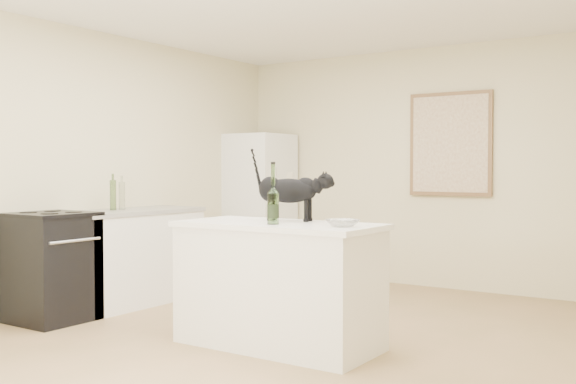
{
  "coord_description": "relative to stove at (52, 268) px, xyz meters",
  "views": [
    {
      "loc": [
        2.85,
        -4.18,
        1.29
      ],
      "look_at": [
        0.15,
        -0.15,
        1.12
      ],
      "focal_mm": 42.02,
      "sensor_mm": 36.0,
      "label": 1
    }
  ],
  "objects": [
    {
      "name": "floor",
      "position": [
        1.95,
        0.6,
        -0.45
      ],
      "size": [
        5.5,
        5.5,
        0.0
      ],
      "primitive_type": "plane",
      "color": "#A37D57",
      "rests_on": "ground"
    },
    {
      "name": "wall_back",
      "position": [
        1.95,
        3.35,
        0.85
      ],
      "size": [
        4.5,
        0.0,
        4.5
      ],
      "primitive_type": "plane",
      "rotation": [
        1.57,
        0.0,
        0.0
      ],
      "color": "beige",
      "rests_on": "ground"
    },
    {
      "name": "wall_left",
      "position": [
        -0.3,
        0.6,
        0.85
      ],
      "size": [
        0.0,
        5.5,
        5.5
      ],
      "primitive_type": "plane",
      "rotation": [
        1.57,
        0.0,
        1.57
      ],
      "color": "beige",
      "rests_on": "ground"
    },
    {
      "name": "island_base",
      "position": [
        2.05,
        0.4,
        -0.02
      ],
      "size": [
        1.44,
        0.67,
        0.86
      ],
      "primitive_type": "cube",
      "color": "white",
      "rests_on": "floor"
    },
    {
      "name": "island_top",
      "position": [
        2.05,
        0.4,
        0.43
      ],
      "size": [
        1.5,
        0.7,
        0.04
      ],
      "primitive_type": "cube",
      "color": "white",
      "rests_on": "island_base"
    },
    {
      "name": "left_cabinets",
      "position": [
        0.0,
        0.9,
        -0.02
      ],
      "size": [
        0.6,
        1.4,
        0.86
      ],
      "primitive_type": "cube",
      "color": "white",
      "rests_on": "floor"
    },
    {
      "name": "left_countertop",
      "position": [
        0.0,
        0.9,
        0.43
      ],
      "size": [
        0.62,
        1.44,
        0.04
      ],
      "primitive_type": "cube",
      "color": "gray",
      "rests_on": "left_cabinets"
    },
    {
      "name": "stove",
      "position": [
        0.0,
        0.0,
        0.0
      ],
      "size": [
        0.6,
        0.6,
        0.9
      ],
      "primitive_type": "cube",
      "color": "black",
      "rests_on": "floor"
    },
    {
      "name": "fridge",
      "position": [
        0.0,
        2.95,
        0.4
      ],
      "size": [
        0.68,
        0.68,
        1.7
      ],
      "primitive_type": "cube",
      "color": "white",
      "rests_on": "floor"
    },
    {
      "name": "artwork_frame",
      "position": [
        2.25,
        3.32,
        1.1
      ],
      "size": [
        0.9,
        0.03,
        1.1
      ],
      "primitive_type": "cube",
      "color": "brown",
      "rests_on": "wall_back"
    },
    {
      "name": "artwork_canvas",
      "position": [
        2.25,
        3.3,
        1.1
      ],
      "size": [
        0.82,
        0.0,
        1.02
      ],
      "primitive_type": "cube",
      "color": "beige",
      "rests_on": "wall_back"
    },
    {
      "name": "black_cat",
      "position": [
        2.03,
        0.56,
        0.65
      ],
      "size": [
        0.6,
        0.3,
        0.4
      ],
      "primitive_type": null,
      "rotation": [
        0.0,
        0.0,
        0.23
      ],
      "color": "black",
      "rests_on": "island_top"
    },
    {
      "name": "wine_bottle",
      "position": [
        2.1,
        0.26,
        0.64
      ],
      "size": [
        0.1,
        0.1,
        0.38
      ],
      "primitive_type": "cylinder",
      "rotation": [
        0.0,
        0.0,
        0.27
      ],
      "color": "#325C25",
      "rests_on": "island_top"
    },
    {
      "name": "glass_bowl",
      "position": [
        2.61,
        0.34,
        0.48
      ],
      "size": [
        0.27,
        0.27,
        0.05
      ],
      "primitive_type": "imported",
      "rotation": [
        0.0,
        0.0,
        -0.39
      ],
      "color": "silver",
      "rests_on": "island_top"
    },
    {
      "name": "fridge_paper",
      "position": [
        0.34,
        3.08,
        0.71
      ],
      "size": [
        0.04,
        0.13,
        0.17
      ],
      "primitive_type": "cube",
      "rotation": [
        0.0,
        0.0,
        -0.24
      ],
      "color": "white",
      "rests_on": "fridge"
    },
    {
      "name": "counter_bottle_cluster",
      "position": [
        -0.04,
        0.76,
        0.59
      ],
      "size": [
        0.09,
        0.14,
        0.28
      ],
      "color": "#9CA79A",
      "rests_on": "left_countertop"
    }
  ]
}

